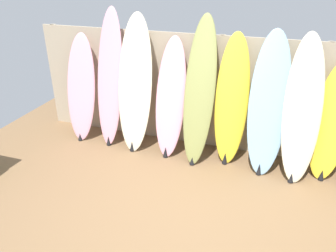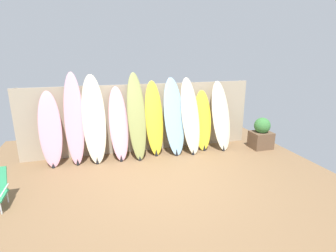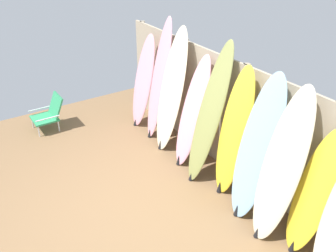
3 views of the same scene
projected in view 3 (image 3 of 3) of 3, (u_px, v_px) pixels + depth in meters
The scene contains 12 objects.
ground at pixel (121, 221), 5.00m from camera, with size 7.68×7.68×0.00m, color brown.
fence_back at pixel (239, 122), 5.52m from camera, with size 6.08×0.11×1.80m.
surfboard_pink_0 at pixel (143, 82), 6.98m from camera, with size 0.54×0.53×1.75m.
surfboard_pink_1 at pixel (159, 81), 6.49m from camera, with size 0.45×0.52×2.16m.
surfboard_cream_2 at pixel (171, 92), 6.16m from camera, with size 0.57×0.56×2.10m.
surfboard_pink_3 at pixel (192, 113), 5.83m from camera, with size 0.49×0.61×1.79m.
surfboard_olive_4 at pixel (210, 115), 5.40m from camera, with size 0.46×0.71×2.12m.
surfboard_yellow_5 at pixel (234, 133), 5.15m from camera, with size 0.51×0.49×1.91m.
surfboard_skyblue_6 at pixel (257, 150), 4.73m from camera, with size 0.59×0.62×1.97m.
surfboard_cream_7 at pixel (282, 167), 4.40m from camera, with size 0.58×0.69×1.96m.
surfboard_yellow_8 at pixel (314, 194), 4.25m from camera, with size 0.53×0.50×1.61m.
beach_chair at pixel (49, 113), 7.06m from camera, with size 0.50×0.56×0.64m.
Camera 3 is at (3.48, -1.53, 3.54)m, focal length 40.00 mm.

